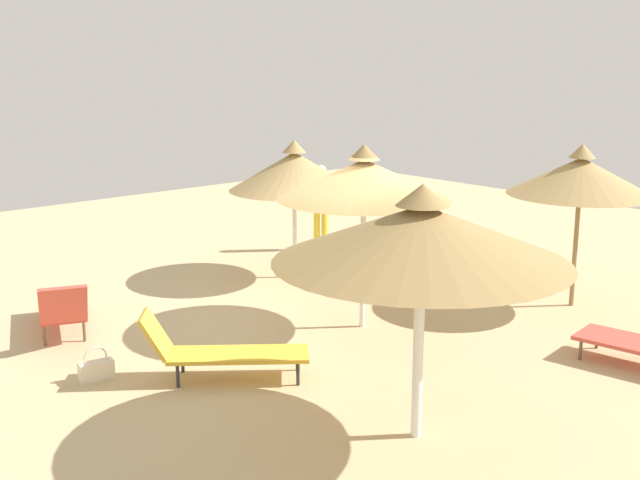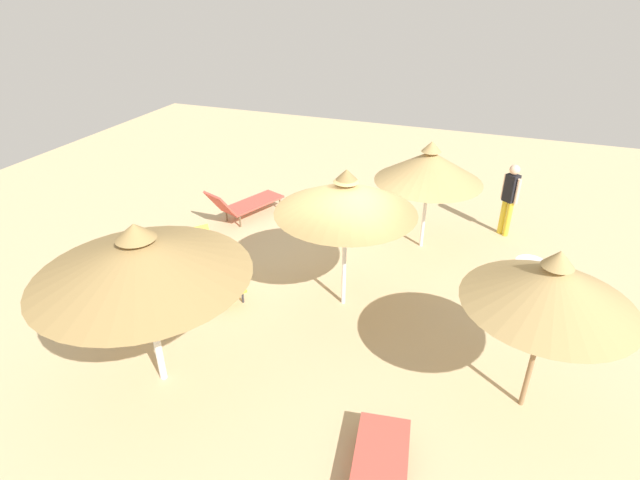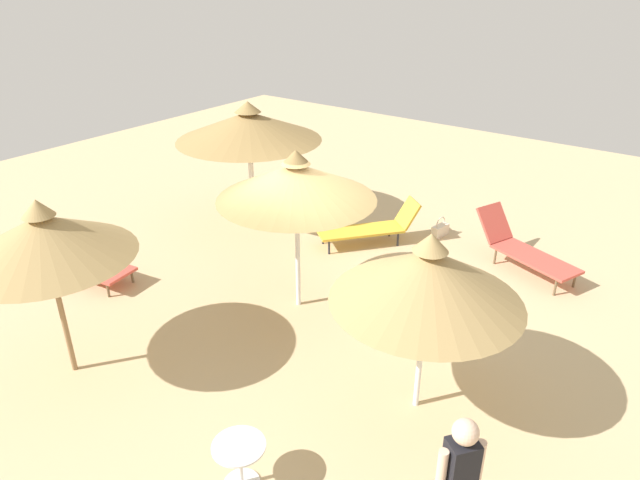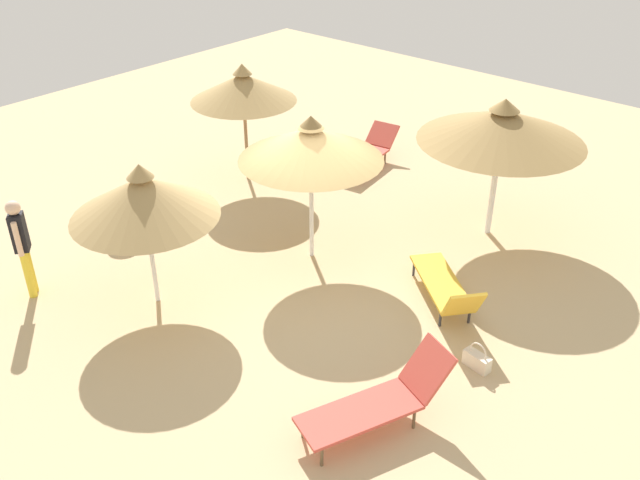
# 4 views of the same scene
# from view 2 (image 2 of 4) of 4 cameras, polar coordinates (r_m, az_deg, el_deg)

# --- Properties ---
(ground) EXTENTS (24.00, 24.00, 0.10)m
(ground) POSITION_cam_2_polar(r_m,az_deg,el_deg) (9.91, 1.51, -6.05)
(ground) COLOR tan
(parasol_umbrella_near_left) EXTENTS (2.47, 2.47, 2.68)m
(parasol_umbrella_near_left) POSITION_cam_2_polar(r_m,az_deg,el_deg) (8.48, 2.98, 4.94)
(parasol_umbrella_near_left) COLOR white
(parasol_umbrella_near_left) RESTS_ON ground
(parasol_umbrella_center) EXTENTS (2.30, 2.30, 2.46)m
(parasol_umbrella_center) POSITION_cam_2_polar(r_m,az_deg,el_deg) (10.86, 12.39, 8.21)
(parasol_umbrella_center) COLOR white
(parasol_umbrella_center) RESTS_ON ground
(parasol_umbrella_far_right) EXTENTS (3.00, 3.00, 2.67)m
(parasol_umbrella_far_right) POSITION_cam_2_polar(r_m,az_deg,el_deg) (7.14, -19.86, -1.83)
(parasol_umbrella_far_right) COLOR white
(parasol_umbrella_far_right) RESTS_ON ground
(parasol_umbrella_front) EXTENTS (2.23, 2.23, 2.57)m
(parasol_umbrella_front) POSITION_cam_2_polar(r_m,az_deg,el_deg) (6.96, 24.98, -4.69)
(parasol_umbrella_front) COLOR olive
(parasol_umbrella_front) RESTS_ON ground
(lounge_chair_far_left) EXTENTS (1.71, 1.93, 0.86)m
(lounge_chair_far_left) POSITION_cam_2_polar(r_m,az_deg,el_deg) (10.18, -12.25, -2.88)
(lounge_chair_far_left) COLOR gold
(lounge_chair_far_left) RESTS_ON ground
(lounge_chair_back) EXTENTS (2.14, 1.33, 0.97)m
(lounge_chair_back) POSITION_cam_2_polar(r_m,az_deg,el_deg) (12.60, -8.69, 4.16)
(lounge_chair_back) COLOR #CC4C3F
(lounge_chair_back) RESTS_ON ground
(person_standing_near_right) EXTENTS (0.33, 0.38, 1.74)m
(person_standing_near_right) POSITION_cam_2_polar(r_m,az_deg,el_deg) (12.28, 20.82, 4.76)
(person_standing_near_right) COLOR yellow
(person_standing_near_right) RESTS_ON ground
(handbag) EXTENTS (0.23, 0.44, 0.44)m
(handbag) POSITION_cam_2_polar(r_m,az_deg,el_deg) (11.56, -14.52, -0.46)
(handbag) COLOR beige
(handbag) RESTS_ON ground
(side_table_round) EXTENTS (0.58, 0.58, 0.58)m
(side_table_round) POSITION_cam_2_polar(r_m,az_deg,el_deg) (10.61, 22.77, -3.14)
(side_table_round) COLOR silver
(side_table_round) RESTS_ON ground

